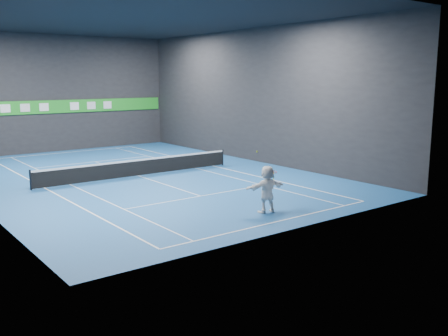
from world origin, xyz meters
TOP-DOWN VIEW (x-y plane):
  - ground at (0.00, 0.00)m, footprint 26.00×26.00m
  - ceiling at (0.00, 0.00)m, footprint 26.00×26.00m
  - wall_back at (0.00, 13.00)m, footprint 18.00×0.10m
  - wall_front at (0.00, -13.00)m, footprint 18.00×0.10m
  - wall_right at (9.00, 0.00)m, footprint 0.10×26.00m
  - baseline_near at (0.00, -11.89)m, footprint 10.98×0.08m
  - baseline_far at (0.00, 11.89)m, footprint 10.98×0.08m
  - sideline_doubles_left at (-5.49, 0.00)m, footprint 0.08×23.78m
  - sideline_doubles_right at (5.49, 0.00)m, footprint 0.08×23.78m
  - sideline_singles_left at (-4.11, 0.00)m, footprint 0.06×23.78m
  - sideline_singles_right at (4.11, 0.00)m, footprint 0.06×23.78m
  - service_line_near at (0.00, -6.40)m, footprint 8.23×0.06m
  - service_line_far at (0.00, 6.40)m, footprint 8.23×0.06m
  - center_service_line at (0.00, 0.00)m, footprint 0.06×12.80m
  - player at (0.57, -10.57)m, footprint 1.95×0.85m
  - tennis_ball at (0.12, -10.40)m, footprint 0.07×0.07m
  - tennis_net at (0.00, 0.00)m, footprint 12.50×0.10m
  - sponsor_banner at (0.00, 12.93)m, footprint 17.64×0.11m
  - tennis_racket at (0.95, -10.53)m, footprint 0.50×0.42m

SIDE VIEW (x-z plane):
  - ground at x=0.00m, z-range 0.00..0.00m
  - baseline_near at x=0.00m, z-range 0.00..0.01m
  - baseline_far at x=0.00m, z-range 0.00..0.01m
  - sideline_doubles_left at x=-5.49m, z-range 0.00..0.01m
  - sideline_doubles_right at x=5.49m, z-range 0.00..0.01m
  - sideline_singles_left at x=-4.11m, z-range 0.00..0.01m
  - sideline_singles_right at x=4.11m, z-range 0.00..0.01m
  - service_line_near at x=0.00m, z-range 0.00..0.01m
  - service_line_far at x=0.00m, z-range 0.00..0.01m
  - center_service_line at x=0.00m, z-range 0.00..0.01m
  - tennis_net at x=0.00m, z-range 0.00..1.07m
  - player at x=0.57m, z-range 0.00..2.04m
  - tennis_racket at x=0.95m, z-range 1.40..1.97m
  - tennis_ball at x=0.12m, z-range 2.62..2.69m
  - sponsor_banner at x=0.00m, z-range 3.00..4.00m
  - wall_back at x=0.00m, z-range 0.00..9.00m
  - wall_front at x=0.00m, z-range 0.00..9.00m
  - wall_right at x=9.00m, z-range 0.00..9.00m
  - ceiling at x=0.00m, z-range 9.00..9.00m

